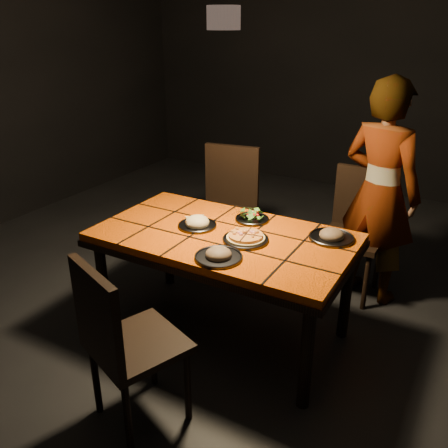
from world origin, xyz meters
The scene contains 12 objects.
room_shell centered at (0.00, 0.00, 1.50)m, with size 6.04×7.04×3.08m.
dining_table centered at (0.00, 0.00, 0.67)m, with size 1.62×0.92×0.75m.
chair_near centered at (-0.04, -0.95, 0.55)m, with size 0.56×0.56×0.96m.
chair_far_left centered at (-0.47, 0.89, 0.60)m, with size 0.54×0.54×1.04m.
chair_far_right centered at (0.58, 1.04, 0.56)m, with size 0.44×0.44×0.97m.
diner centered at (0.73, 1.02, 0.83)m, with size 0.61×0.40×1.67m, color brown.
pendant_lamp centered at (0.00, 0.00, 2.02)m, with size 0.18×0.18×1.06m.
plate_pizza centered at (0.17, -0.03, 0.77)m, with size 0.28×0.28×0.04m.
plate_pasta centered at (-0.20, 0.01, 0.77)m, with size 0.25×0.25×0.08m.
plate_salad centered at (0.06, 0.28, 0.78)m, with size 0.23×0.23×0.07m.
plate_mushroom_a centered at (0.14, -0.31, 0.77)m, with size 0.27×0.27×0.09m.
plate_mushroom_b centered at (0.62, 0.26, 0.77)m, with size 0.28×0.28×0.09m.
Camera 1 is at (1.35, -2.36, 1.99)m, focal length 38.00 mm.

